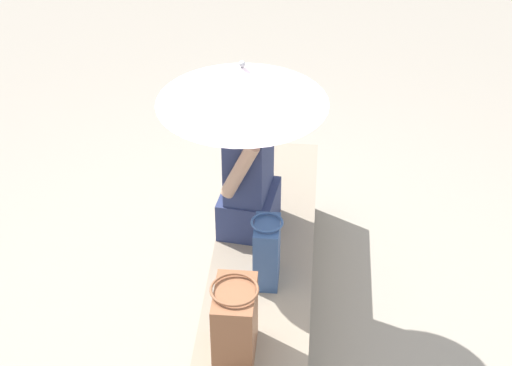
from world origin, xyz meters
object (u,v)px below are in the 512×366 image
object	(u,v)px
person_seated	(249,165)
parasol	(242,85)
handbag_black	(235,322)
tote_bag_canvas	(267,251)

from	to	relation	value
person_seated	parasol	size ratio (longest dim) A/B	0.88
person_seated	parasol	distance (m)	0.52
person_seated	handbag_black	size ratio (longest dim) A/B	2.39
parasol	handbag_black	size ratio (longest dim) A/B	2.70
person_seated	tote_bag_canvas	size ratio (longest dim) A/B	2.52
handbag_black	tote_bag_canvas	xyz separation A→B (m)	(-0.49, 0.10, -0.01)
person_seated	handbag_black	xyz separation A→B (m)	(0.92, 0.02, -0.20)
tote_bag_canvas	person_seated	bearing A→B (deg)	-163.54
person_seated	handbag_black	world-z (taller)	person_seated
parasol	handbag_black	distance (m)	1.08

